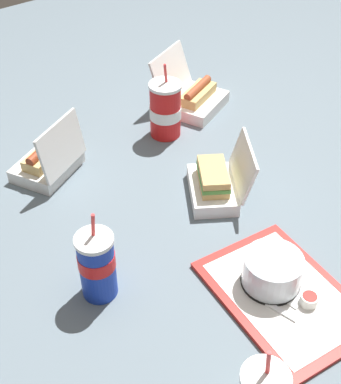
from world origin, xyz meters
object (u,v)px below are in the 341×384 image
at_px(ketchup_cup, 309,299).
at_px(clamshell_hotdog_right, 194,97).
at_px(food_tray, 283,295).
at_px(clamshell_sandwich_corner, 216,183).
at_px(cake_container, 272,272).
at_px(soda_cup_corner, 165,110).
at_px(clamshell_hotdog_front, 48,161).
at_px(soda_cup_right, 97,265).
at_px(plastic_fork, 274,307).

relative_size(ketchup_cup, clamshell_hotdog_right, 0.15).
relative_size(food_tray, clamshell_hotdog_right, 1.53).
xyz_separation_m(ketchup_cup, clamshell_sandwich_corner, (0.41, -0.10, 0.02)).
height_order(food_tray, cake_container, cake_container).
height_order(clamshell_sandwich_corner, soda_cup_corner, soda_cup_corner).
relative_size(ketchup_cup, clamshell_sandwich_corner, 0.16).
relative_size(ketchup_cup, clamshell_hotdog_front, 0.17).
height_order(cake_container, clamshell_hotdog_front, clamshell_hotdog_front).
height_order(clamshell_hotdog_right, clamshell_sandwich_corner, clamshell_hotdog_right).
bearing_deg(clamshell_hotdog_right, soda_cup_corner, 110.35).
height_order(ketchup_cup, clamshell_hotdog_front, clamshell_hotdog_front).
xyz_separation_m(ketchup_cup, soda_cup_right, (0.32, 0.34, 0.06)).
height_order(clamshell_hotdog_right, soda_cup_corner, soda_cup_corner).
distance_m(plastic_fork, clamshell_sandwich_corner, 0.41).
height_order(cake_container, soda_cup_corner, soda_cup_corner).
bearing_deg(cake_container, ketchup_cup, -166.46).
bearing_deg(soda_cup_corner, soda_cup_right, 128.64).
height_order(cake_container, clamshell_sandwich_corner, clamshell_sandwich_corner).
xyz_separation_m(food_tray, clamshell_hotdog_front, (0.73, 0.19, 0.03)).
bearing_deg(clamshell_hotdog_front, cake_container, -164.76).
bearing_deg(cake_container, clamshell_hotdog_right, -27.66).
height_order(cake_container, clamshell_hotdog_right, clamshell_hotdog_right).
xyz_separation_m(plastic_fork, clamshell_hotdog_front, (0.75, 0.14, 0.03)).
distance_m(plastic_fork, clamshell_hotdog_right, 0.86).
xyz_separation_m(food_tray, soda_cup_right, (0.27, 0.31, 0.08)).
xyz_separation_m(plastic_fork, soda_cup_right, (0.29, 0.27, 0.07)).
height_order(clamshell_hotdog_right, soda_cup_right, soda_cup_right).
bearing_deg(clamshell_sandwich_corner, soda_cup_right, 101.38).
height_order(clamshell_hotdog_right, clamshell_hotdog_front, clamshell_hotdog_right).
height_order(ketchup_cup, soda_cup_right, soda_cup_right).
xyz_separation_m(ketchup_cup, soda_cup_corner, (0.73, -0.17, 0.06)).
distance_m(food_tray, clamshell_hotdog_front, 0.76).
distance_m(clamshell_sandwich_corner, soda_cup_corner, 0.33).
relative_size(cake_container, ketchup_cup, 3.43).
height_order(food_tray, soda_cup_corner, soda_cup_corner).
distance_m(plastic_fork, clamshell_hotdog_front, 0.76).
distance_m(plastic_fork, soda_cup_right, 0.40).
xyz_separation_m(plastic_fork, clamshell_sandwich_corner, (0.37, -0.16, 0.03)).
xyz_separation_m(plastic_fork, soda_cup_corner, (0.69, -0.24, 0.07)).
bearing_deg(soda_cup_right, plastic_fork, -137.05).
bearing_deg(ketchup_cup, soda_cup_corner, -13.31).
xyz_separation_m(ketchup_cup, plastic_fork, (0.04, 0.07, -0.01)).
xyz_separation_m(cake_container, soda_cup_corner, (0.64, -0.20, 0.04)).
bearing_deg(cake_container, soda_cup_right, 53.61).
relative_size(clamshell_hotdog_right, clamshell_hotdog_front, 1.14).
relative_size(ketchup_cup, soda_cup_corner, 0.17).
bearing_deg(clamshell_hotdog_right, soda_cup_right, 124.64).
height_order(food_tray, soda_cup_right, soda_cup_right).
height_order(clamshell_hotdog_front, soda_cup_right, soda_cup_right).
bearing_deg(soda_cup_corner, food_tray, 163.94).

